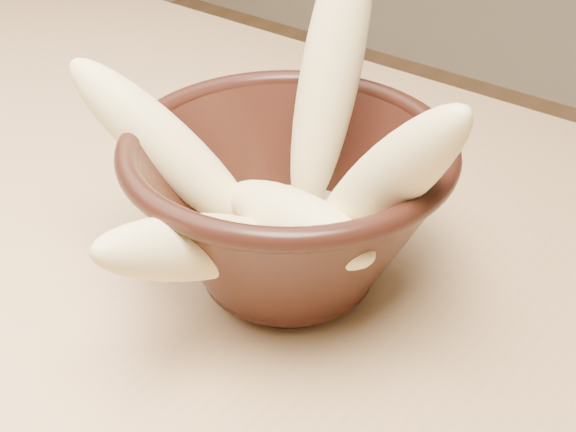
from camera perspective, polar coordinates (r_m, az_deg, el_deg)
name	(u,v)px	position (r m, az deg, el deg)	size (l,w,h in m)	color
table	(163,302)	(0.72, -8.90, -6.05)	(1.20, 0.80, 0.75)	tan
bowl	(288,203)	(0.56, 0.00, 0.91)	(0.23, 0.23, 0.13)	black
milk_puddle	(288,239)	(0.58, 0.00, -1.65)	(0.13, 0.13, 0.02)	beige
banana_upright	(331,70)	(0.57, 3.08, 10.31)	(0.04, 0.04, 0.22)	#F4DD90
banana_left	(166,148)	(0.57, -8.69, 4.82)	(0.04, 0.04, 0.17)	#F4DD90
banana_right	(384,183)	(0.50, 6.84, 2.31)	(0.04, 0.04, 0.18)	#F4DD90
banana_across	(295,222)	(0.52, 0.52, -0.43)	(0.04, 0.04, 0.15)	#F4DD90
banana_front	(198,247)	(0.50, -6.42, -2.18)	(0.04, 0.04, 0.17)	#F4DD90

